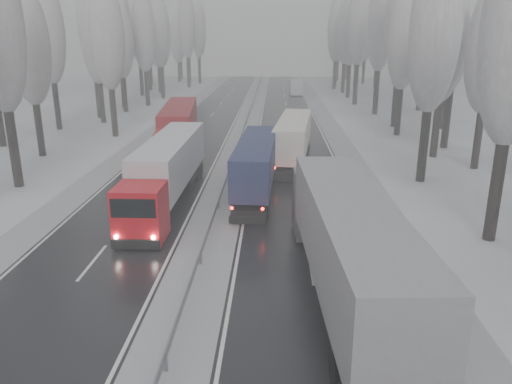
# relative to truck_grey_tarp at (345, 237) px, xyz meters

# --- Properties ---
(carriageway_right) EXTENTS (7.50, 200.00, 0.03)m
(carriageway_right) POSITION_rel_truck_grey_tarp_xyz_m (-1.10, 20.76, -2.65)
(carriageway_right) COLOR black
(carriageway_right) RESTS_ON ground
(carriageway_left) EXTENTS (7.50, 200.00, 0.03)m
(carriageway_left) POSITION_rel_truck_grey_tarp_xyz_m (-11.60, 20.76, -2.65)
(carriageway_left) COLOR black
(carriageway_left) RESTS_ON ground
(median_slush) EXTENTS (3.00, 200.00, 0.04)m
(median_slush) POSITION_rel_truck_grey_tarp_xyz_m (-6.35, 20.76, -2.64)
(median_slush) COLOR #A8ACB1
(median_slush) RESTS_ON ground
(shoulder_right) EXTENTS (2.40, 200.00, 0.04)m
(shoulder_right) POSITION_rel_truck_grey_tarp_xyz_m (3.85, 20.76, -2.64)
(shoulder_right) COLOR #A8ACB1
(shoulder_right) RESTS_ON ground
(shoulder_left) EXTENTS (2.40, 200.00, 0.04)m
(shoulder_left) POSITION_rel_truck_grey_tarp_xyz_m (-16.55, 20.76, -2.64)
(shoulder_left) COLOR #A8ACB1
(shoulder_left) RESTS_ON ground
(median_guardrail) EXTENTS (0.12, 200.00, 0.76)m
(median_guardrail) POSITION_rel_truck_grey_tarp_xyz_m (-6.35, 20.75, -2.06)
(median_guardrail) COLOR slate
(median_guardrail) RESTS_ON ground
(tree_18) EXTENTS (3.60, 3.60, 16.58)m
(tree_18) POSITION_rel_truck_grey_tarp_xyz_m (8.16, 17.80, 8.04)
(tree_18) COLOR black
(tree_18) RESTS_ON ground
(tree_19) EXTENTS (3.60, 3.60, 14.57)m
(tree_19) POSITION_rel_truck_grey_tarp_xyz_m (13.67, 21.80, 6.76)
(tree_19) COLOR black
(tree_19) RESTS_ON ground
(tree_20) EXTENTS (3.60, 3.60, 15.71)m
(tree_20) POSITION_rel_truck_grey_tarp_xyz_m (11.55, 25.93, 7.48)
(tree_20) COLOR black
(tree_20) RESTS_ON ground
(tree_21) EXTENTS (3.60, 3.60, 18.62)m
(tree_21) POSITION_rel_truck_grey_tarp_xyz_m (13.77, 29.93, 9.34)
(tree_21) COLOR black
(tree_21) RESTS_ON ground
(tree_22) EXTENTS (3.60, 3.60, 15.86)m
(tree_22) POSITION_rel_truck_grey_tarp_xyz_m (10.67, 36.36, 7.58)
(tree_22) COLOR black
(tree_22) RESTS_ON ground
(tree_23) EXTENTS (3.60, 3.60, 13.55)m
(tree_23) POSITION_rel_truck_grey_tarp_xyz_m (16.96, 40.36, 6.11)
(tree_23) COLOR black
(tree_23) RESTS_ON ground
(tree_24) EXTENTS (3.60, 3.60, 20.49)m
(tree_24) POSITION_rel_truck_grey_tarp_xyz_m (11.55, 41.78, 10.53)
(tree_24) COLOR black
(tree_24) RESTS_ON ground
(tree_25) EXTENTS (3.60, 3.60, 19.44)m
(tree_25) POSITION_rel_truck_grey_tarp_xyz_m (18.46, 45.78, 9.86)
(tree_25) COLOR black
(tree_25) RESTS_ON ground
(tree_26) EXTENTS (3.60, 3.60, 18.78)m
(tree_26) POSITION_rel_truck_grey_tarp_xyz_m (11.21, 52.03, 9.44)
(tree_26) COLOR black
(tree_26) RESTS_ON ground
(tree_27) EXTENTS (3.60, 3.60, 17.62)m
(tree_27) POSITION_rel_truck_grey_tarp_xyz_m (18.37, 56.03, 8.70)
(tree_27) COLOR black
(tree_27) RESTS_ON ground
(tree_28) EXTENTS (3.60, 3.60, 19.62)m
(tree_28) POSITION_rel_truck_grey_tarp_xyz_m (9.99, 62.72, 9.98)
(tree_28) COLOR black
(tree_28) RESTS_ON ground
(tree_29) EXTENTS (3.60, 3.60, 18.11)m
(tree_29) POSITION_rel_truck_grey_tarp_xyz_m (17.36, 66.72, 9.01)
(tree_29) COLOR black
(tree_29) RESTS_ON ground
(tree_30) EXTENTS (3.60, 3.60, 17.86)m
(tree_30) POSITION_rel_truck_grey_tarp_xyz_m (10.21, 72.47, 8.86)
(tree_30) COLOR black
(tree_30) RESTS_ON ground
(tree_31) EXTENTS (3.60, 3.60, 18.58)m
(tree_31) POSITION_rel_truck_grey_tarp_xyz_m (16.13, 76.47, 9.31)
(tree_31) COLOR black
(tree_31) RESTS_ON ground
(tree_32) EXTENTS (3.60, 3.60, 17.33)m
(tree_32) POSITION_rel_truck_grey_tarp_xyz_m (10.28, 79.97, 8.52)
(tree_32) COLOR black
(tree_32) RESTS_ON ground
(tree_33) EXTENTS (3.60, 3.60, 14.33)m
(tree_33) POSITION_rel_truck_grey_tarp_xyz_m (13.42, 83.97, 6.60)
(tree_33) COLOR black
(tree_33) RESTS_ON ground
(tree_34) EXTENTS (3.60, 3.60, 17.63)m
(tree_34) POSITION_rel_truck_grey_tarp_xyz_m (9.38, 87.08, 8.71)
(tree_34) COLOR black
(tree_34) RESTS_ON ground
(tree_35) EXTENTS (3.60, 3.60, 18.25)m
(tree_35) POSITION_rel_truck_grey_tarp_xyz_m (18.59, 91.08, 9.10)
(tree_35) COLOR black
(tree_35) RESTS_ON ground
(tree_36) EXTENTS (3.60, 3.60, 20.23)m
(tree_36) POSITION_rel_truck_grey_tarp_xyz_m (10.69, 96.92, 10.36)
(tree_36) COLOR black
(tree_36) RESTS_ON ground
(tree_37) EXTENTS (3.60, 3.60, 16.37)m
(tree_37) POSITION_rel_truck_grey_tarp_xyz_m (17.67, 100.92, 7.90)
(tree_37) COLOR black
(tree_37) RESTS_ON ground
(tree_38) EXTENTS (3.60, 3.60, 17.97)m
(tree_38) POSITION_rel_truck_grey_tarp_xyz_m (12.38, 107.49, 8.93)
(tree_38) COLOR black
(tree_38) RESTS_ON ground
(tree_39) EXTENTS (3.60, 3.60, 16.19)m
(tree_39) POSITION_rel_truck_grey_tarp_xyz_m (15.20, 111.49, 7.79)
(tree_39) COLOR black
(tree_39) RESTS_ON ground
(tree_60) EXTENTS (3.60, 3.60, 14.84)m
(tree_60) POSITION_rel_truck_grey_tarp_xyz_m (-24.10, 24.96, 6.93)
(tree_60) COLOR black
(tree_60) RESTS_ON ground
(tree_62) EXTENTS (3.60, 3.60, 16.04)m
(tree_62) POSITION_rel_truck_grey_tarp_xyz_m (-20.29, 34.49, 7.69)
(tree_62) COLOR black
(tree_62) RESTS_ON ground
(tree_63) EXTENTS (3.60, 3.60, 16.88)m
(tree_63) POSITION_rel_truck_grey_tarp_xyz_m (-28.20, 38.49, 8.23)
(tree_63) COLOR black
(tree_63) RESTS_ON ground
(tree_64) EXTENTS (3.60, 3.60, 15.42)m
(tree_64) POSITION_rel_truck_grey_tarp_xyz_m (-24.61, 43.48, 7.30)
(tree_64) COLOR black
(tree_64) RESTS_ON ground
(tree_65) EXTENTS (3.60, 3.60, 19.48)m
(tree_65) POSITION_rel_truck_grey_tarp_xyz_m (-26.40, 47.48, 9.88)
(tree_65) COLOR black
(tree_65) RESTS_ON ground
(tree_66) EXTENTS (3.60, 3.60, 15.23)m
(tree_66) POSITION_rel_truck_grey_tarp_xyz_m (-24.51, 53.11, 7.18)
(tree_66) COLOR black
(tree_66) RESTS_ON ground
(tree_67) EXTENTS (3.60, 3.60, 17.09)m
(tree_67) POSITION_rel_truck_grey_tarp_xyz_m (-25.90, 57.11, 8.37)
(tree_67) COLOR black
(tree_67) RESTS_ON ground
(tree_68) EXTENTS (3.60, 3.60, 16.65)m
(tree_68) POSITION_rel_truck_grey_tarp_xyz_m (-22.93, 59.87, 8.08)
(tree_68) COLOR black
(tree_68) RESTS_ON ground
(tree_69) EXTENTS (3.60, 3.60, 19.35)m
(tree_69) POSITION_rel_truck_grey_tarp_xyz_m (-27.77, 63.87, 9.80)
(tree_69) COLOR black
(tree_69) RESTS_ON ground
(tree_70) EXTENTS (3.60, 3.60, 17.09)m
(tree_70) POSITION_rel_truck_grey_tarp_xyz_m (-22.68, 69.95, 8.37)
(tree_70) COLOR black
(tree_70) RESTS_ON ground
(tree_71) EXTENTS (3.60, 3.60, 19.61)m
(tree_71) POSITION_rel_truck_grey_tarp_xyz_m (-27.44, 73.95, 9.96)
(tree_71) COLOR black
(tree_71) RESTS_ON ground
(tree_72) EXTENTS (3.60, 3.60, 15.11)m
(tree_72) POSITION_rel_truck_grey_tarp_xyz_m (-25.28, 79.30, 7.10)
(tree_72) COLOR black
(tree_72) RESTS_ON ground
(tree_73) EXTENTS (3.60, 3.60, 17.22)m
(tree_73) POSITION_rel_truck_grey_tarp_xyz_m (-28.17, 83.30, 8.45)
(tree_73) COLOR black
(tree_73) RESTS_ON ground
(tree_74) EXTENTS (3.60, 3.60, 19.68)m
(tree_74) POSITION_rel_truck_grey_tarp_xyz_m (-21.42, 90.09, 10.01)
(tree_74) COLOR black
(tree_74) RESTS_ON ground
(tree_75) EXTENTS (3.60, 3.60, 18.60)m
(tree_75) POSITION_rel_truck_grey_tarp_xyz_m (-30.55, 94.09, 9.33)
(tree_75) COLOR black
(tree_75) RESTS_ON ground
(tree_76) EXTENTS (3.60, 3.60, 18.55)m
(tree_76) POSITION_rel_truck_grey_tarp_xyz_m (-20.40, 99.48, 9.29)
(tree_76) COLOR black
(tree_76) RESTS_ON ground
(tree_77) EXTENTS (3.60, 3.60, 14.32)m
(tree_77) POSITION_rel_truck_grey_tarp_xyz_m (-26.01, 103.48, 6.60)
(tree_77) COLOR black
(tree_77) RESTS_ON ground
(tree_78) EXTENTS (3.60, 3.60, 19.55)m
(tree_78) POSITION_rel_truck_grey_tarp_xyz_m (-23.91, 106.07, 9.93)
(tree_78) COLOR black
(tree_78) RESTS_ON ground
(tree_79) EXTENTS (3.60, 3.60, 17.07)m
(tree_79) POSITION_rel_truck_grey_tarp_xyz_m (-26.68, 110.07, 8.35)
(tree_79) COLOR black
(tree_79) RESTS_ON ground
(truck_grey_tarp) EXTENTS (3.79, 17.90, 4.56)m
(truck_grey_tarp) POSITION_rel_truck_grey_tarp_xyz_m (0.00, 0.00, 0.00)
(truck_grey_tarp) COLOR #57575D
(truck_grey_tarp) RESTS_ON ground
(truck_blue_box) EXTENTS (2.91, 14.68, 3.74)m
(truck_blue_box) POSITION_rel_truck_grey_tarp_xyz_m (-4.05, 15.17, -0.48)
(truck_blue_box) COLOR #1A1E41
(truck_blue_box) RESTS_ON ground
(truck_cream_box) EXTENTS (3.91, 15.14, 3.85)m
(truck_cream_box) POSITION_rel_truck_grey_tarp_xyz_m (-1.16, 24.00, -0.41)
(truck_cream_box) COLOR gray
(truck_cream_box) RESTS_ON ground
(box_truck_distant) EXTENTS (2.30, 7.16, 2.66)m
(box_truck_distant) POSITION_rel_truck_grey_tarp_xyz_m (1.06, 76.86, -1.31)
(box_truck_distant) COLOR #B4B7BB
(box_truck_distant) RESTS_ON ground
(truck_red_white) EXTENTS (2.62, 15.85, 4.06)m
(truck_red_white) POSITION_rel_truck_grey_tarp_xyz_m (-9.77, 12.07, -0.29)
(truck_red_white) COLOR #BC0A13
(truck_red_white) RESTS_ON ground
(truck_red_red) EXTENTS (4.45, 17.03, 4.33)m
(truck_red_red) POSITION_rel_truck_grey_tarp_xyz_m (-11.69, 26.30, -0.13)
(truck_red_red) COLOR #B1210A
(truck_red_red) RESTS_ON ground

